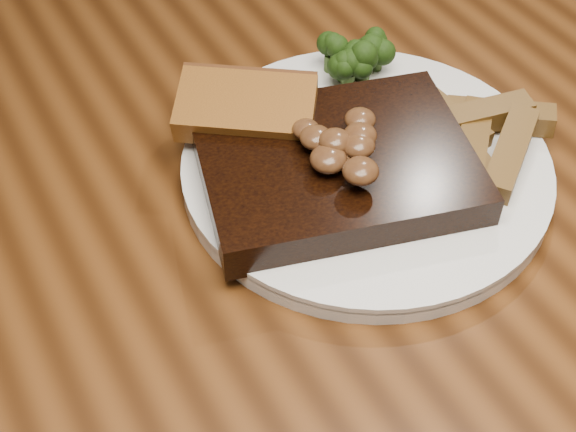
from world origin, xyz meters
name	(u,v)px	position (x,y,z in m)	size (l,w,h in m)	color
dining_table	(285,306)	(0.00, 0.00, 0.66)	(1.60, 0.90, 0.75)	#4F2A0F
plate	(366,169)	(0.08, 0.02, 0.76)	(0.27, 0.27, 0.01)	silver
steak	(336,166)	(0.05, 0.01, 0.78)	(0.19, 0.14, 0.03)	black
steak_bone	(386,230)	(0.05, -0.05, 0.77)	(0.15, 0.01, 0.02)	beige
mushroom_pile	(333,141)	(0.04, 0.01, 0.80)	(0.07, 0.07, 0.03)	#57351B
garlic_bread	(247,129)	(0.01, 0.08, 0.77)	(0.10, 0.05, 0.02)	brown
potato_wedges	(456,124)	(0.15, 0.01, 0.77)	(0.10, 0.10, 0.02)	brown
broccoli_cluster	(359,67)	(0.12, 0.10, 0.78)	(0.06, 0.06, 0.04)	#1B350C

